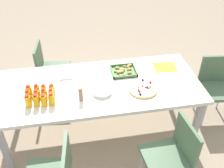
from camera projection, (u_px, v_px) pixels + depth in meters
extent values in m
plane|color=gray|center=(101.00, 132.00, 3.28)|extent=(12.00, 12.00, 0.00)
cube|color=silver|center=(99.00, 86.00, 2.83)|extent=(2.19, 0.94, 0.04)
cube|color=#99999E|center=(5.00, 150.00, 2.62)|extent=(0.06, 0.06, 0.71)
cube|color=#99999E|center=(196.00, 124.00, 2.90)|extent=(0.06, 0.06, 0.71)
cube|color=#99999E|center=(14.00, 100.00, 3.22)|extent=(0.06, 0.06, 0.71)
cube|color=#99999E|center=(171.00, 83.00, 3.50)|extent=(0.06, 0.06, 0.71)
cube|color=#4C6B4C|center=(67.00, 163.00, 2.16)|extent=(0.07, 0.38, 0.38)
cube|color=#4C6B4C|center=(55.00, 70.00, 3.56)|extent=(0.44, 0.44, 0.04)
cube|color=#4C6B4C|center=(39.00, 59.00, 3.44)|extent=(0.07, 0.38, 0.38)
cylinder|color=silver|center=(69.00, 77.00, 3.85)|extent=(0.02, 0.02, 0.41)
cylinder|color=silver|center=(68.00, 91.00, 3.59)|extent=(0.02, 0.02, 0.41)
cylinder|color=silver|center=(47.00, 78.00, 3.83)|extent=(0.02, 0.02, 0.41)
cylinder|color=silver|center=(44.00, 92.00, 3.58)|extent=(0.02, 0.02, 0.41)
cube|color=#4C6B4C|center=(165.00, 158.00, 2.43)|extent=(0.44, 0.44, 0.04)
cube|color=#4C6B4C|center=(187.00, 140.00, 2.35)|extent=(0.07, 0.38, 0.38)
cylinder|color=silver|center=(141.00, 164.00, 2.67)|extent=(0.02, 0.02, 0.41)
cylinder|color=silver|center=(170.00, 157.00, 2.74)|extent=(0.02, 0.02, 0.41)
cube|color=#4C6B4C|center=(217.00, 90.00, 3.22)|extent=(0.45, 0.45, 0.04)
cube|color=#4C6B4C|center=(215.00, 69.00, 3.25)|extent=(0.38, 0.08, 0.38)
cylinder|color=silver|center=(204.00, 114.00, 3.23)|extent=(0.02, 0.02, 0.41)
cylinder|color=silver|center=(220.00, 97.00, 3.50)|extent=(0.02, 0.02, 0.41)
cylinder|color=silver|center=(196.00, 97.00, 3.49)|extent=(0.02, 0.02, 0.41)
cylinder|color=#F9AD14|center=(28.00, 102.00, 2.51)|extent=(0.06, 0.06, 0.12)
cylinder|color=red|center=(27.00, 96.00, 2.47)|extent=(0.04, 0.04, 0.02)
cylinder|color=#FAAC14|center=(36.00, 101.00, 2.52)|extent=(0.06, 0.06, 0.13)
cylinder|color=red|center=(35.00, 95.00, 2.48)|extent=(0.04, 0.04, 0.02)
cylinder|color=#F9AD14|center=(44.00, 101.00, 2.53)|extent=(0.06, 0.06, 0.12)
cylinder|color=red|center=(43.00, 95.00, 2.49)|extent=(0.04, 0.04, 0.02)
cylinder|color=#FAAD14|center=(52.00, 99.00, 2.54)|extent=(0.06, 0.06, 0.13)
cylinder|color=red|center=(51.00, 94.00, 2.49)|extent=(0.04, 0.04, 0.02)
cylinder|color=#F9AC14|center=(28.00, 97.00, 2.57)|extent=(0.05, 0.05, 0.13)
cylinder|color=red|center=(27.00, 91.00, 2.53)|extent=(0.03, 0.03, 0.02)
cylinder|color=#FAAE14|center=(37.00, 96.00, 2.58)|extent=(0.06, 0.06, 0.12)
cylinder|color=red|center=(36.00, 91.00, 2.54)|extent=(0.04, 0.04, 0.02)
cylinder|color=#F9AC14|center=(44.00, 95.00, 2.59)|extent=(0.05, 0.05, 0.13)
cylinder|color=red|center=(43.00, 89.00, 2.54)|extent=(0.04, 0.04, 0.02)
cylinder|color=#FAAE14|center=(51.00, 94.00, 2.60)|extent=(0.05, 0.05, 0.12)
cylinder|color=red|center=(50.00, 89.00, 2.56)|extent=(0.03, 0.03, 0.02)
cylinder|color=#FAAE14|center=(29.00, 92.00, 2.63)|extent=(0.06, 0.06, 0.13)
cylinder|color=red|center=(28.00, 86.00, 2.58)|extent=(0.04, 0.04, 0.02)
cylinder|color=#F9AD14|center=(37.00, 91.00, 2.64)|extent=(0.05, 0.05, 0.13)
cylinder|color=red|center=(36.00, 85.00, 2.59)|extent=(0.04, 0.04, 0.02)
cylinder|color=#F9AB14|center=(44.00, 91.00, 2.65)|extent=(0.05, 0.05, 0.12)
cylinder|color=red|center=(43.00, 85.00, 2.61)|extent=(0.03, 0.03, 0.02)
cylinder|color=#F9AC14|center=(52.00, 90.00, 2.66)|extent=(0.06, 0.06, 0.12)
cylinder|color=red|center=(51.00, 85.00, 2.61)|extent=(0.04, 0.04, 0.02)
cylinder|color=tan|center=(143.00, 89.00, 2.75)|extent=(0.31, 0.31, 0.02)
cylinder|color=white|center=(143.00, 88.00, 2.74)|extent=(0.28, 0.28, 0.01)
sphere|color=#66B238|center=(153.00, 91.00, 2.69)|extent=(0.02, 0.02, 0.02)
sphere|color=red|center=(146.00, 87.00, 2.74)|extent=(0.02, 0.02, 0.02)
sphere|color=#66B238|center=(139.00, 87.00, 2.74)|extent=(0.02, 0.02, 0.02)
sphere|color=#1E1947|center=(140.00, 94.00, 2.64)|extent=(0.03, 0.03, 0.03)
sphere|color=red|center=(139.00, 90.00, 2.70)|extent=(0.02, 0.02, 0.02)
sphere|color=#66B238|center=(149.00, 88.00, 2.73)|extent=(0.02, 0.02, 0.02)
sphere|color=red|center=(150.00, 82.00, 2.80)|extent=(0.03, 0.03, 0.03)
sphere|color=#66B238|center=(150.00, 86.00, 2.75)|extent=(0.02, 0.02, 0.02)
sphere|color=red|center=(147.00, 87.00, 2.73)|extent=(0.03, 0.03, 0.03)
sphere|color=#66B238|center=(133.00, 88.00, 2.73)|extent=(0.02, 0.02, 0.02)
sphere|color=red|center=(140.00, 92.00, 2.68)|extent=(0.02, 0.02, 0.02)
sphere|color=#1E1947|center=(143.00, 80.00, 2.83)|extent=(0.03, 0.03, 0.03)
sphere|color=red|center=(143.00, 86.00, 2.76)|extent=(0.02, 0.02, 0.02)
cube|color=#477238|center=(124.00, 72.00, 3.01)|extent=(0.28, 0.25, 0.01)
cube|color=#477238|center=(126.00, 77.00, 2.91)|extent=(0.28, 0.01, 0.03)
cube|color=#477238|center=(122.00, 65.00, 3.10)|extent=(0.28, 0.01, 0.03)
cube|color=#477238|center=(112.00, 72.00, 2.98)|extent=(0.01, 0.25, 0.03)
cube|color=#477238|center=(135.00, 70.00, 3.02)|extent=(0.01, 0.25, 0.03)
ellipsoid|color=tan|center=(119.00, 72.00, 2.97)|extent=(0.05, 0.04, 0.03)
ellipsoid|color=tan|center=(130.00, 65.00, 3.08)|extent=(0.05, 0.04, 0.03)
ellipsoid|color=tan|center=(117.00, 68.00, 3.04)|extent=(0.05, 0.04, 0.03)
ellipsoid|color=tan|center=(115.00, 71.00, 2.99)|extent=(0.03, 0.02, 0.02)
ellipsoid|color=tan|center=(117.00, 71.00, 2.99)|extent=(0.04, 0.03, 0.02)
ellipsoid|color=tan|center=(129.00, 73.00, 2.96)|extent=(0.05, 0.04, 0.03)
ellipsoid|color=tan|center=(116.00, 71.00, 2.99)|extent=(0.04, 0.03, 0.02)
ellipsoid|color=tan|center=(122.00, 72.00, 2.98)|extent=(0.05, 0.03, 0.03)
ellipsoid|color=tan|center=(128.00, 66.00, 3.07)|extent=(0.05, 0.03, 0.03)
ellipsoid|color=tan|center=(124.00, 66.00, 3.07)|extent=(0.04, 0.03, 0.02)
ellipsoid|color=tan|center=(124.00, 75.00, 2.94)|extent=(0.03, 0.02, 0.02)
ellipsoid|color=tan|center=(121.00, 75.00, 2.92)|extent=(0.05, 0.03, 0.03)
ellipsoid|color=tan|center=(129.00, 69.00, 3.02)|extent=(0.06, 0.04, 0.03)
ellipsoid|color=tan|center=(123.00, 69.00, 3.01)|extent=(0.05, 0.04, 0.03)
cylinder|color=silver|center=(102.00, 93.00, 2.71)|extent=(0.20, 0.20, 0.00)
cylinder|color=silver|center=(102.00, 92.00, 2.71)|extent=(0.20, 0.20, 0.00)
cylinder|color=silver|center=(102.00, 92.00, 2.71)|extent=(0.20, 0.20, 0.00)
cylinder|color=silver|center=(102.00, 92.00, 2.70)|extent=(0.20, 0.20, 0.00)
cylinder|color=silver|center=(102.00, 91.00, 2.70)|extent=(0.20, 0.20, 0.00)
cylinder|color=silver|center=(102.00, 91.00, 2.70)|extent=(0.20, 0.20, 0.00)
cylinder|color=silver|center=(102.00, 91.00, 2.69)|extent=(0.20, 0.20, 0.00)
cube|color=white|center=(65.00, 76.00, 2.94)|extent=(0.15, 0.15, 0.02)
cylinder|color=#9E7A56|center=(81.00, 94.00, 2.58)|extent=(0.04, 0.04, 0.15)
cube|color=yellow|center=(165.00, 67.00, 3.09)|extent=(0.27, 0.22, 0.01)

